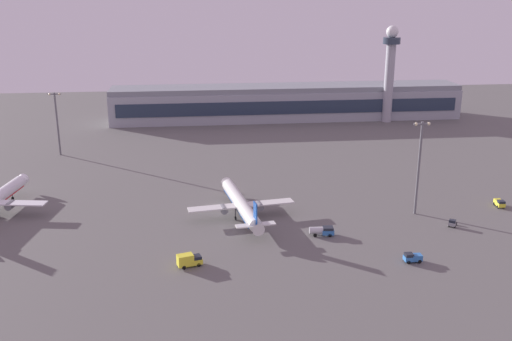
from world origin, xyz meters
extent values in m
plane|color=#605E5B|center=(0.00, 0.00, 0.00)|extent=(416.00, 416.00, 0.00)
cube|color=#9EA3AD|center=(38.26, 116.97, 7.00)|extent=(168.84, 22.00, 14.00)
cube|color=#263347|center=(38.26, 105.77, 7.70)|extent=(162.09, 0.40, 6.16)
cube|color=gray|center=(38.26, 116.97, 15.20)|extent=(168.84, 19.80, 2.40)
cylinder|color=#A8A8B2|center=(85.10, 105.06, 18.38)|extent=(4.40, 4.40, 36.76)
cylinder|color=#2D3847|center=(85.10, 105.06, 38.26)|extent=(8.00, 8.00, 3.00)
sphere|color=silver|center=(85.10, 105.06, 42.28)|extent=(5.60, 5.60, 5.60)
cylinder|color=silver|center=(4.75, -8.61, 3.82)|extent=(8.45, 33.68, 3.54)
cone|color=silver|center=(2.11, 9.07, 3.82)|extent=(3.65, 2.71, 3.36)
cone|color=silver|center=(7.41, -26.48, 3.82)|extent=(3.53, 3.05, 3.18)
cube|color=silver|center=(4.88, -9.53, 3.63)|extent=(30.02, 8.08, 0.33)
cube|color=silver|center=(7.15, -24.73, 4.00)|extent=(10.46, 3.72, 0.33)
cube|color=#19479E|center=(7.11, -24.45, 6.84)|extent=(0.72, 2.99, 6.05)
cylinder|color=slate|center=(-0.18, -10.29, 2.98)|extent=(2.52, 3.62, 2.05)
cylinder|color=slate|center=(9.95, -8.77, 2.98)|extent=(2.52, 3.62, 2.05)
cube|color=#19479E|center=(4.75, -8.61, 2.84)|extent=(7.70, 30.97, 0.34)
cylinder|color=#333338|center=(3.16, 2.00, 2.17)|extent=(0.26, 0.26, 3.31)
cylinder|color=black|center=(3.16, 2.00, 0.51)|extent=(0.52, 1.07, 1.02)
cylinder|color=#333338|center=(3.06, -11.21, 2.17)|extent=(0.26, 0.26, 3.31)
cylinder|color=black|center=(3.06, -11.21, 0.51)|extent=(0.52, 1.07, 1.02)
cylinder|color=#333338|center=(7.12, -10.61, 2.17)|extent=(0.26, 0.26, 3.31)
cylinder|color=black|center=(7.12, -10.61, 0.51)|extent=(0.52, 1.07, 1.02)
cone|color=white|center=(-61.48, 19.27, 3.95)|extent=(3.81, 2.85, 3.48)
cylinder|color=slate|center=(-59.45, -0.80, 3.08)|extent=(2.66, 3.77, 2.12)
cylinder|color=#333338|center=(-62.70, 11.97, 2.24)|extent=(0.27, 0.27, 3.42)
cylinder|color=black|center=(-62.70, 11.97, 0.53)|extent=(0.55, 1.11, 1.06)
cube|color=gray|center=(60.45, -22.65, 0.90)|extent=(2.39, 2.35, 0.90)
cube|color=#1E232D|center=(60.45, -22.65, 1.70)|extent=(2.17, 2.11, 0.70)
cylinder|color=black|center=(60.93, -23.27, 0.45)|extent=(0.77, 0.91, 0.90)
cylinder|color=black|center=(59.71, -22.40, 0.45)|extent=(0.77, 0.91, 0.90)
cylinder|color=black|center=(62.12, -21.60, 0.45)|extent=(0.77, 0.91, 0.90)
cylinder|color=black|center=(60.89, -20.73, 0.45)|extent=(0.77, 0.91, 0.90)
cube|color=#3372BF|center=(41.20, -41.62, 1.00)|extent=(2.13, 2.03, 1.10)
cube|color=#1E232D|center=(41.20, -41.62, 1.90)|extent=(1.87, 1.87, 0.70)
cube|color=#3372BF|center=(43.09, -41.59, 1.15)|extent=(2.43, 1.95, 1.40)
cylinder|color=black|center=(40.91, -42.47, 0.45)|extent=(0.90, 0.31, 0.90)
cylinder|color=black|center=(40.89, -40.77, 0.45)|extent=(0.90, 0.31, 0.90)
cylinder|color=black|center=(43.60, -42.44, 0.45)|extent=(0.90, 0.31, 0.90)
cylinder|color=black|center=(43.58, -40.74, 0.45)|extent=(0.90, 0.31, 0.90)
cube|color=yellow|center=(-8.20, -37.51, 1.05)|extent=(3.32, 3.08, 1.20)
cube|color=#1E232D|center=(-8.20, -37.51, 2.00)|extent=(2.95, 2.80, 0.70)
cube|color=yellow|center=(-10.57, -38.21, 1.75)|extent=(4.11, 3.23, 2.60)
cylinder|color=black|center=(-8.13, -36.40, 0.45)|extent=(0.95, 0.54, 0.90)
cylinder|color=black|center=(-7.53, -38.41, 0.45)|extent=(0.95, 0.54, 0.90)
cylinder|color=black|center=(-11.50, -37.39, 0.45)|extent=(0.95, 0.54, 0.90)
cylinder|color=black|center=(-10.91, -39.41, 0.45)|extent=(0.95, 0.54, 0.90)
cube|color=#3372BF|center=(26.03, -24.36, 1.05)|extent=(3.20, 2.66, 1.20)
cube|color=#1E232D|center=(26.03, -24.36, 2.00)|extent=(2.83, 2.44, 0.70)
cylinder|color=silver|center=(23.34, -24.12, 1.44)|extent=(4.34, 2.17, 1.80)
cylinder|color=black|center=(26.54, -23.35, 0.45)|extent=(0.92, 0.38, 0.90)
cylinder|color=black|center=(26.35, -25.45, 0.45)|extent=(0.92, 0.38, 0.90)
cylinder|color=black|center=(22.72, -23.01, 0.45)|extent=(0.92, 0.38, 0.90)
cylinder|color=black|center=(22.53, -25.10, 0.45)|extent=(0.92, 0.38, 0.90)
cube|color=yellow|center=(80.69, -10.61, 1.00)|extent=(2.19, 2.28, 1.10)
cube|color=#1E232D|center=(80.69, -10.61, 1.90)|extent=(2.01, 2.02, 0.70)
cube|color=yellow|center=(80.87, -8.73, 1.15)|extent=(2.14, 2.57, 1.40)
cylinder|color=black|center=(81.51, -10.99, 0.45)|extent=(0.39, 0.92, 0.90)
cylinder|color=black|center=(79.82, -10.83, 0.45)|extent=(0.39, 0.92, 0.90)
cylinder|color=black|center=(81.77, -8.31, 0.45)|extent=(0.39, 0.92, 0.90)
cylinder|color=black|center=(80.07, -8.15, 0.45)|extent=(0.39, 0.92, 0.90)
cylinder|color=slate|center=(-58.83, 62.05, 12.08)|extent=(0.70, 0.70, 24.16)
cube|color=slate|center=(-58.83, 62.05, 23.56)|extent=(4.80, 0.40, 0.40)
sphere|color=#F9EAB2|center=(-60.63, 62.05, 23.56)|extent=(0.90, 0.90, 0.90)
sphere|color=#F9EAB2|center=(-57.03, 62.05, 23.56)|extent=(0.90, 0.90, 0.90)
cylinder|color=slate|center=(54.07, -12.24, 13.35)|extent=(0.70, 0.70, 26.70)
cube|color=slate|center=(54.07, -12.24, 26.10)|extent=(4.80, 0.40, 0.40)
sphere|color=#F9EAB2|center=(52.27, -12.24, 26.10)|extent=(0.90, 0.90, 0.90)
sphere|color=#F9EAB2|center=(55.87, -12.24, 26.10)|extent=(0.90, 0.90, 0.90)
camera|label=1|loc=(-7.84, -159.22, 60.88)|focal=40.56mm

